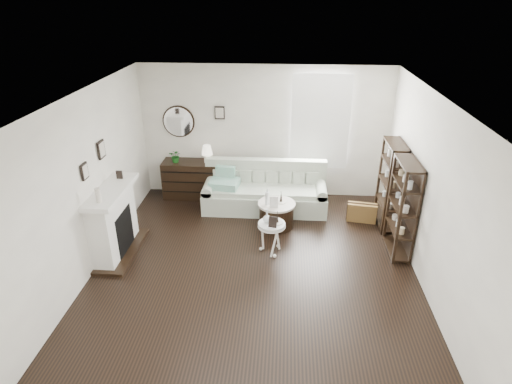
# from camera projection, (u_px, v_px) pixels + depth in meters

# --- Properties ---
(room) EXTENTS (5.50, 5.50, 5.50)m
(room) POSITION_uv_depth(u_px,v_px,m) (301.00, 122.00, 8.46)
(room) COLOR black
(room) RESTS_ON ground
(fireplace) EXTENTS (0.50, 1.40, 1.84)m
(fireplace) POSITION_uv_depth(u_px,v_px,m) (114.00, 223.00, 6.95)
(fireplace) COLOR white
(fireplace) RESTS_ON ground
(shelf_unit_far) EXTENTS (0.30, 0.80, 1.60)m
(shelf_unit_far) POSITION_uv_depth(u_px,v_px,m) (390.00, 185.00, 7.66)
(shelf_unit_far) COLOR black
(shelf_unit_far) RESTS_ON ground
(shelf_unit_near) EXTENTS (0.30, 0.80, 1.60)m
(shelf_unit_near) POSITION_uv_depth(u_px,v_px,m) (402.00, 208.00, 6.85)
(shelf_unit_near) COLOR black
(shelf_unit_near) RESTS_ON ground
(sofa) EXTENTS (2.41, 0.83, 0.94)m
(sofa) POSITION_uv_depth(u_px,v_px,m) (265.00, 193.00, 8.49)
(sofa) COLOR beige
(sofa) RESTS_ON ground
(quilt) EXTENTS (0.60, 0.51, 0.14)m
(quilt) POSITION_uv_depth(u_px,v_px,m) (224.00, 184.00, 8.33)
(quilt) COLOR #258A6A
(quilt) RESTS_ON sofa
(suitcase) EXTENTS (0.56, 0.26, 0.36)m
(suitcase) POSITION_uv_depth(u_px,v_px,m) (362.00, 212.00, 8.04)
(suitcase) COLOR brown
(suitcase) RESTS_ON ground
(dresser) EXTENTS (1.17, 0.50, 0.78)m
(dresser) POSITION_uv_depth(u_px,v_px,m) (192.00, 179.00, 8.91)
(dresser) COLOR black
(dresser) RESTS_ON ground
(table_lamp) EXTENTS (0.26, 0.26, 0.36)m
(table_lamp) POSITION_uv_depth(u_px,v_px,m) (207.00, 154.00, 8.64)
(table_lamp) COLOR beige
(table_lamp) RESTS_ON dresser
(potted_plant) EXTENTS (0.28, 0.25, 0.27)m
(potted_plant) POSITION_uv_depth(u_px,v_px,m) (176.00, 156.00, 8.66)
(potted_plant) COLOR #165017
(potted_plant) RESTS_ON dresser
(drum_table) EXTENTS (0.68, 0.68, 0.47)m
(drum_table) POSITION_uv_depth(u_px,v_px,m) (276.00, 214.00, 7.85)
(drum_table) COLOR black
(drum_table) RESTS_ON ground
(pedestal_table) EXTENTS (0.45, 0.45, 0.55)m
(pedestal_table) POSITION_uv_depth(u_px,v_px,m) (272.00, 226.00, 6.95)
(pedestal_table) COLOR white
(pedestal_table) RESTS_ON ground
(eiffel_drum) EXTENTS (0.13, 0.13, 0.19)m
(eiffel_drum) POSITION_uv_depth(u_px,v_px,m) (281.00, 197.00, 7.74)
(eiffel_drum) COLOR black
(eiffel_drum) RESTS_ON drum_table
(bottle_drum) EXTENTS (0.07, 0.07, 0.31)m
(bottle_drum) POSITION_uv_depth(u_px,v_px,m) (267.00, 197.00, 7.62)
(bottle_drum) COLOR silver
(bottle_drum) RESTS_ON drum_table
(card_frame_drum) EXTENTS (0.16, 0.06, 0.20)m
(card_frame_drum) POSITION_uv_depth(u_px,v_px,m) (274.00, 202.00, 7.55)
(card_frame_drum) COLOR silver
(card_frame_drum) RESTS_ON drum_table
(eiffel_ped) EXTENTS (0.13, 0.13, 0.19)m
(eiffel_ped) POSITION_uv_depth(u_px,v_px,m) (277.00, 218.00, 6.91)
(eiffel_ped) COLOR black
(eiffel_ped) RESTS_ON pedestal_table
(flask_ped) EXTENTS (0.13, 0.13, 0.24)m
(flask_ped) POSITION_uv_depth(u_px,v_px,m) (267.00, 216.00, 6.90)
(flask_ped) COLOR silver
(flask_ped) RESTS_ON pedestal_table
(card_frame_ped) EXTENTS (0.14, 0.08, 0.18)m
(card_frame_ped) POSITION_uv_depth(u_px,v_px,m) (273.00, 222.00, 6.79)
(card_frame_ped) COLOR black
(card_frame_ped) RESTS_ON pedestal_table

